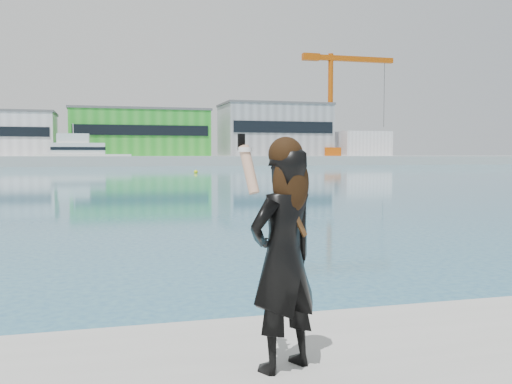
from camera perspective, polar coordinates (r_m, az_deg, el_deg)
far_quay at (r=133.95m, az=-15.03°, el=3.07°), size 320.00×40.00×2.00m
warehouse_green at (r=132.32m, az=-11.58°, el=5.83°), size 30.60×16.36×10.50m
warehouse_grey_right at (r=138.25m, az=1.84°, el=6.22°), size 25.50×15.35×12.50m
ancillary_shed at (r=144.40m, az=10.47°, el=4.76°), size 12.00×10.00×6.00m
dock_crane at (r=137.68m, az=7.92°, el=9.04°), size 23.00×4.00×24.00m
flagpole_right at (r=127.12m, az=-4.98°, el=5.65°), size 1.28×0.16×8.00m
motor_yacht at (r=116.97m, az=-17.05°, el=3.62°), size 18.07×5.46×8.37m
buoy_near at (r=71.02m, az=-6.04°, el=1.89°), size 0.50×0.50×0.50m
woman at (r=3.89m, az=2.77°, el=-5.97°), size 0.66×0.57×1.61m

